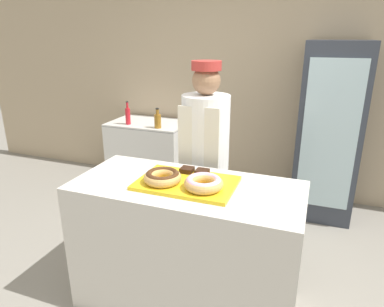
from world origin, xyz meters
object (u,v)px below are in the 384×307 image
baker_person (205,160)px  bottle_red (128,115)px  serving_tray (187,183)px  chest_freezer (150,154)px  beverage_fridge (329,133)px  donut_light_glaze (204,183)px  bottle_amber (158,120)px  donut_chocolate_glaze (163,176)px  brownie_back_right (202,172)px  brownie_back_left (187,170)px

baker_person → bottle_red: bearing=143.1°
serving_tray → chest_freezer: (-1.19, 1.76, -0.52)m
beverage_fridge → chest_freezer: (-2.05, 0.01, -0.48)m
donut_light_glaze → bottle_amber: size_ratio=1.04×
donut_light_glaze → chest_freezer: bearing=125.9°
donut_chocolate_glaze → donut_light_glaze: 0.27m
donut_light_glaze → bottle_amber: 1.95m
baker_person → brownie_back_right: bearing=-74.0°
baker_person → chest_freezer: bearing=134.0°
chest_freezer → bottle_amber: bottle_amber is taller
chest_freezer → donut_light_glaze: bearing=-54.1°
chest_freezer → bottle_amber: 0.59m
chest_freezer → bottle_red: size_ratio=3.40×
serving_tray → beverage_fridge: (0.86, 1.75, -0.04)m
donut_chocolate_glaze → chest_freezer: size_ratio=0.26×
beverage_fridge → bottle_amber: beverage_fridge is taller
beverage_fridge → chest_freezer: 2.11m
serving_tray → donut_light_glaze: bearing=-25.7°
brownie_back_right → bottle_red: size_ratio=0.31×
donut_chocolate_glaze → bottle_amber: bearing=117.0°
serving_tray → donut_light_glaze: 0.16m
donut_light_glaze → beverage_fridge: size_ratio=0.13×
donut_chocolate_glaze → brownie_back_right: donut_chocolate_glaze is taller
serving_tray → bottle_amber: (-0.96, 1.54, -0.02)m
serving_tray → bottle_red: bearing=130.8°
donut_light_glaze → beverage_fridge: bearing=68.2°
donut_light_glaze → beverage_fridge: 1.96m
beverage_fridge → bottle_red: bearing=-175.5°
brownie_back_right → chest_freezer: size_ratio=0.09×
brownie_back_left → bottle_red: (-1.31, 1.43, -0.03)m
chest_freezer → bottle_amber: bearing=-43.0°
beverage_fridge → bottle_amber: bearing=-173.5°
donut_chocolate_glaze → chest_freezer: 2.18m
beverage_fridge → brownie_back_left: bearing=-119.8°
brownie_back_left → brownie_back_right: bearing=0.0°
serving_tray → brownie_back_left: size_ratio=7.40×
brownie_back_left → bottle_amber: 1.66m
brownie_back_left → baker_person: bearing=93.0°
serving_tray → brownie_back_right: 0.16m
baker_person → chest_freezer: (-1.11, 1.15, -0.45)m
donut_light_glaze → chest_freezer: (-1.32, 1.83, -0.57)m
beverage_fridge → chest_freezer: bearing=179.8°
brownie_back_right → beverage_fridge: size_ratio=0.05×
baker_person → bottle_amber: 1.28m
chest_freezer → bottle_red: bottle_red is taller
serving_tray → beverage_fridge: bearing=63.7°
donut_chocolate_glaze → baker_person: size_ratio=0.15×
bottle_red → brownie_back_left: bearing=-47.6°
donut_chocolate_glaze → brownie_back_left: donut_chocolate_glaze is taller
donut_chocolate_glaze → baker_person: baker_person is taller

